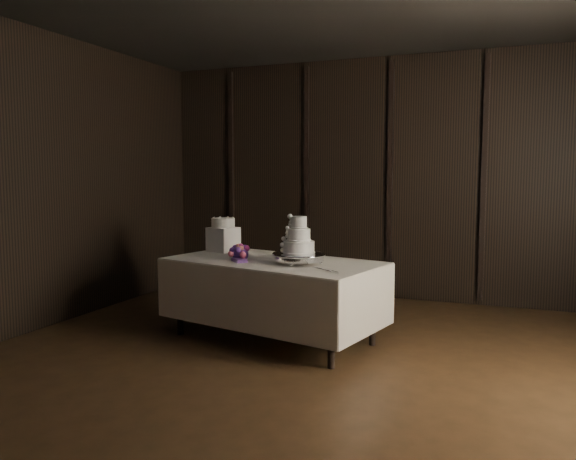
{
  "coord_description": "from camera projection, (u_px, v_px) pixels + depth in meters",
  "views": [
    {
      "loc": [
        1.36,
        -3.48,
        1.57
      ],
      "look_at": [
        -0.51,
        1.3,
        1.05
      ],
      "focal_mm": 35.0,
      "sensor_mm": 36.0,
      "label": 1
    }
  ],
  "objects": [
    {
      "name": "small_cake",
      "position": [
        223.0,
        223.0,
        5.82
      ],
      "size": [
        0.32,
        0.32,
        0.1
      ],
      "primitive_type": "cylinder",
      "rotation": [
        0.0,
        0.0,
        0.41
      ],
      "color": "white",
      "rests_on": "box_pedestal"
    },
    {
      "name": "room",
      "position": [
        288.0,
        184.0,
        3.73
      ],
      "size": [
        6.08,
        7.08,
        3.08
      ],
      "color": "black",
      "rests_on": "ground"
    },
    {
      "name": "wedding_cake",
      "position": [
        296.0,
        239.0,
        5.04
      ],
      "size": [
        0.32,
        0.28,
        0.34
      ],
      "rotation": [
        0.0,
        0.0,
        0.23
      ],
      "color": "white",
      "rests_on": "cake_stand"
    },
    {
      "name": "box_pedestal",
      "position": [
        223.0,
        239.0,
        5.84
      ],
      "size": [
        0.32,
        0.32,
        0.25
      ],
      "primitive_type": "cube",
      "rotation": [
        0.0,
        0.0,
        -0.28
      ],
      "color": "white",
      "rests_on": "display_table"
    },
    {
      "name": "cake_knife",
      "position": [
        322.0,
        269.0,
        4.71
      ],
      "size": [
        0.31,
        0.25,
        0.01
      ],
      "primitive_type": "cube",
      "rotation": [
        0.0,
        0.0,
        -0.66
      ],
      "color": "silver",
      "rests_on": "display_table"
    },
    {
      "name": "bouquet",
      "position": [
        240.0,
        253.0,
        5.27
      ],
      "size": [
        0.46,
        0.47,
        0.18
      ],
      "primitive_type": null,
      "rotation": [
        0.0,
        0.0,
        -0.74
      ],
      "color": "#EC576F",
      "rests_on": "display_table"
    },
    {
      "name": "cake_stand",
      "position": [
        299.0,
        258.0,
        5.06
      ],
      "size": [
        0.61,
        0.61,
        0.09
      ],
      "primitive_type": "cylinder",
      "rotation": [
        0.0,
        0.0,
        -0.31
      ],
      "color": "silver",
      "rests_on": "display_table"
    },
    {
      "name": "display_table",
      "position": [
        273.0,
        296.0,
        5.28
      ],
      "size": [
        2.17,
        1.46,
        0.76
      ],
      "rotation": [
        0.0,
        0.0,
        -0.23
      ],
      "color": "silver",
      "rests_on": "ground"
    }
  ]
}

